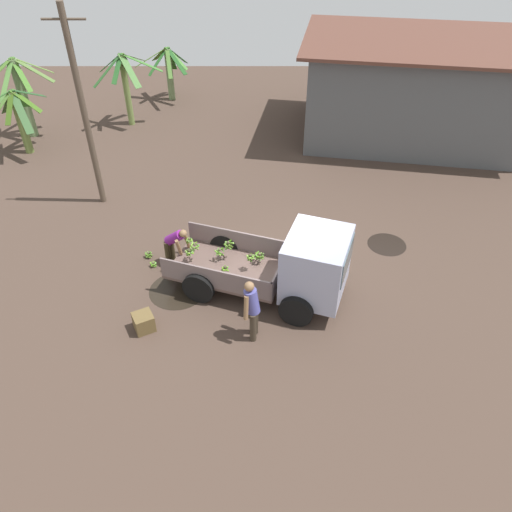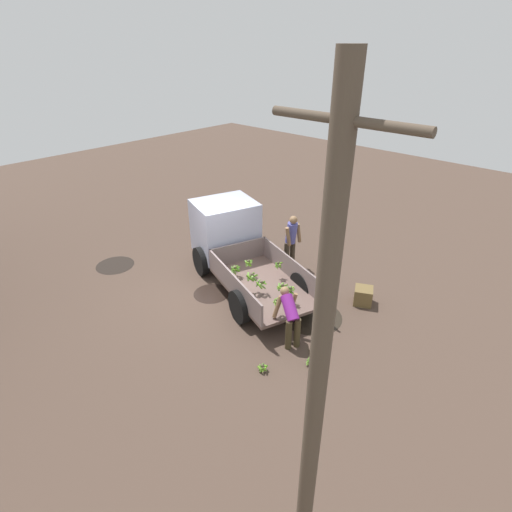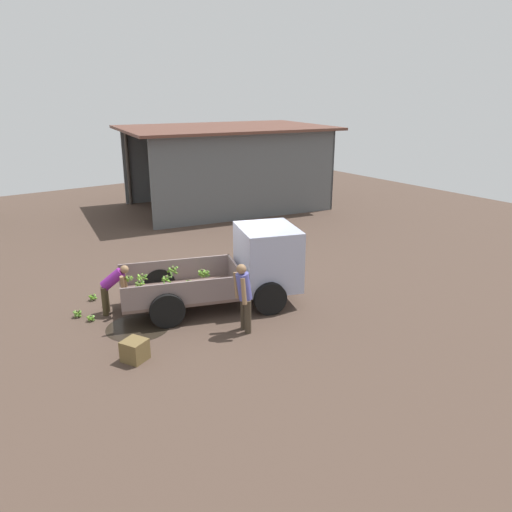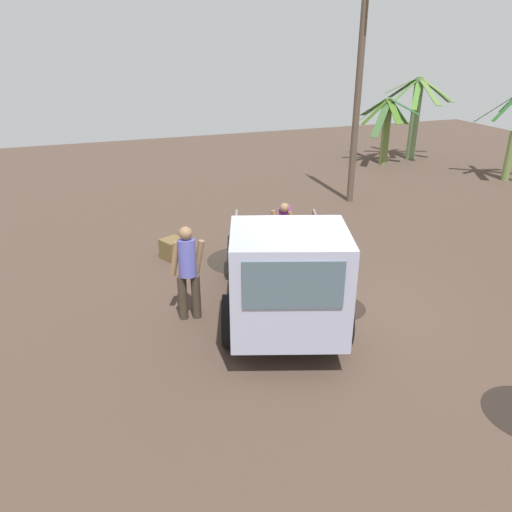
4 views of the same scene
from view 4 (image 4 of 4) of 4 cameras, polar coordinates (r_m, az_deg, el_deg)
The scene contains 13 objects.
ground at distance 9.22m, azimuth 8.36°, elevation -6.55°, with size 36.00×36.00×0.00m, color #49382E.
mud_patch_0 at distance 9.45m, azimuth 9.47°, elevation -5.82°, with size 0.98×0.98×0.01m, color black.
mud_patch_2 at distance 11.22m, azimuth -1.72°, elevation -0.48°, with size 1.53×1.53×0.01m, color black.
cargo_truck at distance 8.02m, azimuth 3.46°, elevation -2.60°, with size 4.91×3.15×2.04m.
utility_pole at distance 14.99m, azimuth 11.57°, elevation 17.76°, with size 1.21×0.19×6.16m.
banana_palm_1 at distance 21.45m, azimuth 17.72°, elevation 14.97°, with size 3.02×2.90×3.18m.
banana_palm_3 at distance 20.33m, azimuth 14.60°, elevation 13.95°, with size 2.58×2.07×2.49m.
person_foreground_visitor at distance 8.70m, azimuth -7.81°, elevation -1.47°, with size 0.44×0.64×1.70m.
person_worker_loading at distance 11.44m, azimuth 3.37°, elevation 4.06°, with size 0.77×0.71×1.28m.
banana_bunch_on_ground_0 at distance 12.31m, azimuth 7.77°, elevation 2.06°, with size 0.21×0.21×0.18m.
banana_bunch_on_ground_1 at distance 12.21m, azimuth 1.59°, elevation 2.00°, with size 0.20×0.21×0.16m.
banana_bunch_on_ground_2 at distance 12.52m, azimuth 3.03°, elevation 2.66°, with size 0.22×0.22×0.20m.
wooden_crate_0 at distance 11.40m, azimuth -9.43°, elevation 0.82°, with size 0.46×0.46×0.46m, color brown.
Camera 4 is at (6.94, -3.93, 4.64)m, focal length 35.00 mm.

